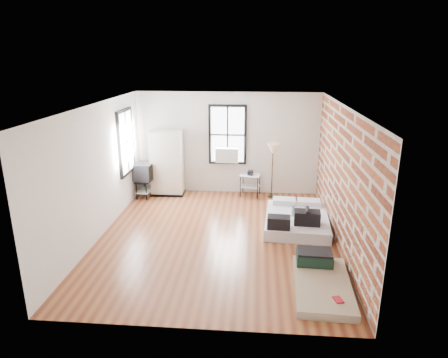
# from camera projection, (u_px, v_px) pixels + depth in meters

# --- Properties ---
(ground) EXTENTS (6.00, 6.00, 0.00)m
(ground) POSITION_uv_depth(u_px,v_px,m) (217.00, 237.00, 8.55)
(ground) COLOR brown
(ground) RESTS_ON ground
(room_shell) EXTENTS (5.02, 6.02, 2.80)m
(room_shell) POSITION_uv_depth(u_px,v_px,m) (229.00, 155.00, 8.36)
(room_shell) COLOR silver
(room_shell) RESTS_ON ground
(mattress_main) EXTENTS (1.52, 1.98, 0.61)m
(mattress_main) POSITION_uv_depth(u_px,v_px,m) (296.00, 219.00, 9.06)
(mattress_main) COLOR white
(mattress_main) RESTS_ON ground
(mattress_bare) EXTENTS (0.99, 1.78, 0.37)m
(mattress_bare) POSITION_uv_depth(u_px,v_px,m) (320.00, 278.00, 6.77)
(mattress_bare) COLOR tan
(mattress_bare) RESTS_ON ground
(wardrobe) EXTENTS (0.90, 0.53, 1.78)m
(wardrobe) POSITION_uv_depth(u_px,v_px,m) (167.00, 163.00, 10.94)
(wardrobe) COLOR black
(wardrobe) RESTS_ON ground
(side_table) EXTENTS (0.60, 0.51, 0.71)m
(side_table) POSITION_uv_depth(u_px,v_px,m) (250.00, 179.00, 10.94)
(side_table) COLOR black
(side_table) RESTS_ON ground
(floor_lamp) EXTENTS (0.32, 0.32, 1.49)m
(floor_lamp) POSITION_uv_depth(u_px,v_px,m) (273.00, 152.00, 10.59)
(floor_lamp) COLOR #312410
(floor_lamp) RESTS_ON ground
(tv_stand) EXTENTS (0.53, 0.71, 0.95)m
(tv_stand) POSITION_uv_depth(u_px,v_px,m) (145.00, 173.00, 10.81)
(tv_stand) COLOR black
(tv_stand) RESTS_ON ground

